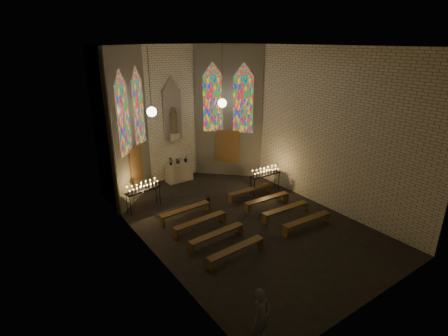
{
  "coord_description": "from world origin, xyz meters",
  "views": [
    {
      "loc": [
        -8.08,
        -10.28,
        7.24
      ],
      "look_at": [
        -0.13,
        1.04,
        2.1
      ],
      "focal_mm": 28.0,
      "sensor_mm": 36.0,
      "label": 1
    }
  ],
  "objects_px": {
    "votive_stand_right": "(265,173)",
    "visitor": "(261,316)",
    "aisle_flower_pot": "(208,198)",
    "votive_stand_left": "(143,188)",
    "altar": "(179,172)"
  },
  "relations": [
    {
      "from": "altar",
      "to": "aisle_flower_pot",
      "type": "distance_m",
      "value": 3.11
    },
    {
      "from": "votive_stand_right",
      "to": "visitor",
      "type": "height_order",
      "value": "visitor"
    },
    {
      "from": "aisle_flower_pot",
      "to": "visitor",
      "type": "bearing_deg",
      "value": -113.26
    },
    {
      "from": "aisle_flower_pot",
      "to": "altar",
      "type": "bearing_deg",
      "value": 87.41
    },
    {
      "from": "altar",
      "to": "visitor",
      "type": "height_order",
      "value": "visitor"
    },
    {
      "from": "visitor",
      "to": "aisle_flower_pot",
      "type": "bearing_deg",
      "value": 56.2
    },
    {
      "from": "aisle_flower_pot",
      "to": "votive_stand_left",
      "type": "height_order",
      "value": "votive_stand_left"
    },
    {
      "from": "aisle_flower_pot",
      "to": "votive_stand_right",
      "type": "relative_size",
      "value": 0.23
    },
    {
      "from": "altar",
      "to": "aisle_flower_pot",
      "type": "xyz_separation_m",
      "value": [
        -0.14,
        -3.09,
        -0.31
      ]
    },
    {
      "from": "votive_stand_left",
      "to": "votive_stand_right",
      "type": "bearing_deg",
      "value": -27.15
    },
    {
      "from": "votive_stand_right",
      "to": "visitor",
      "type": "distance_m",
      "value": 9.26
    },
    {
      "from": "altar",
      "to": "votive_stand_right",
      "type": "xyz_separation_m",
      "value": [
        2.8,
        -3.78,
        0.53
      ]
    },
    {
      "from": "altar",
      "to": "votive_stand_right",
      "type": "height_order",
      "value": "votive_stand_right"
    },
    {
      "from": "altar",
      "to": "votive_stand_left",
      "type": "distance_m",
      "value": 3.6
    },
    {
      "from": "aisle_flower_pot",
      "to": "votive_stand_right",
      "type": "distance_m",
      "value": 3.14
    }
  ]
}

